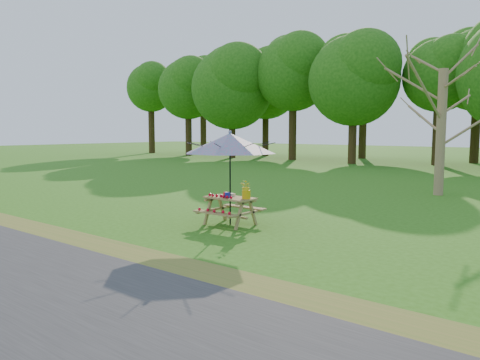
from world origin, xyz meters
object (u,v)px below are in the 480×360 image
Objects in this scene: picnic_table at (230,211)px; flower_bucket at (246,189)px; bare_tree at (446,15)px; patio_umbrella at (230,143)px.

picnic_table is 3.01× the size of flower_bucket.
patio_umbrella is at bearing -105.23° from bare_tree.
bare_tree reaches higher than picnic_table.
patio_umbrella is (-2.33, -8.55, -4.17)m from bare_tree.
patio_umbrella is at bearing 84.81° from picnic_table.
bare_tree is 9.79m from patio_umbrella.
patio_umbrella is 6.57× the size of flower_bucket.
patio_umbrella reaches higher than flower_bucket.
flower_bucket is at bearing 4.30° from patio_umbrella.
patio_umbrella is (0.00, 0.00, 1.62)m from picnic_table.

